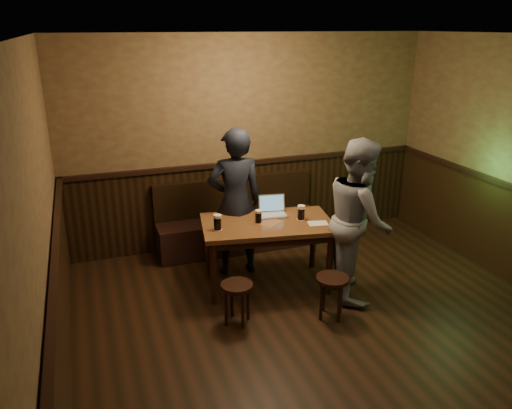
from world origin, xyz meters
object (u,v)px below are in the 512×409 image
object	(u,v)px
laptop	(273,210)
person_grey	(359,219)
stool_left	(237,292)
bench	(238,226)
pint_mid	(258,216)
pint_left	(217,222)
pint_right	(301,213)
stool_right	(332,285)
pub_table	(267,231)
person_suit	(235,202)

from	to	relation	value
laptop	person_grey	world-z (taller)	person_grey
stool_left	bench	bearing A→B (deg)	72.01
pint_mid	pint_left	bearing A→B (deg)	-175.43
stool_left	pint_right	size ratio (longest dim) A/B	2.55
pint_left	person_grey	xyz separation A→B (m)	(1.46, -0.47, 0.02)
pint_right	laptop	bearing A→B (deg)	132.04
bench	stool_right	world-z (taller)	bench
pint_left	pub_table	bearing A→B (deg)	2.62
stool_right	bench	bearing A→B (deg)	100.94
laptop	person_grey	bearing A→B (deg)	-34.65
person_suit	person_grey	world-z (taller)	person_suit
pint_right	pint_left	bearing A→B (deg)	178.04
pub_table	person_grey	bearing A→B (deg)	-19.93
stool_right	person_suit	xyz separation A→B (m)	(-0.62, 1.32, 0.53)
bench	laptop	bearing A→B (deg)	-80.64
stool_right	person_grey	size ratio (longest dim) A/B	0.26
pint_right	pub_table	bearing A→B (deg)	171.19
pub_table	pint_right	size ratio (longest dim) A/B	9.16
pint_right	person_suit	size ratio (longest dim) A/B	0.10
pint_mid	pint_right	distance (m)	0.50
pint_left	person_suit	size ratio (longest dim) A/B	0.10
laptop	bench	bearing A→B (deg)	108.90
laptop	person_suit	world-z (taller)	person_suit
laptop	pint_left	bearing A→B (deg)	-152.66
pint_mid	person_suit	bearing A→B (deg)	107.61
stool_left	pint_right	bearing A→B (deg)	31.77
pint_left	laptop	bearing A→B (deg)	17.80
stool_right	pint_right	bearing A→B (deg)	89.48
stool_right	pint_left	bearing A→B (deg)	138.73
laptop	person_suit	bearing A→B (deg)	158.42
stool_right	pint_right	xyz separation A→B (m)	(0.01, 0.82, 0.50)
pint_left	pint_mid	bearing A→B (deg)	4.57
pub_table	pint_left	distance (m)	0.62
stool_left	stool_right	world-z (taller)	stool_right
pint_left	person_grey	size ratio (longest dim) A/B	0.10
stool_left	pint_left	world-z (taller)	pint_left
pub_table	pint_left	bearing A→B (deg)	-167.58
pint_right	person_suit	world-z (taller)	person_suit
bench	pub_table	distance (m)	1.16
person_suit	laptop	bearing A→B (deg)	153.59
pub_table	person_grey	world-z (taller)	person_grey
stool_left	stool_right	xyz separation A→B (m)	(0.95, -0.22, 0.01)
stool_left	pint_right	xyz separation A→B (m)	(0.96, 0.59, 0.52)
pint_left	pint_mid	size ratio (longest dim) A/B	1.14
stool_left	stool_right	bearing A→B (deg)	-13.13
stool_left	stool_right	size ratio (longest dim) A/B	0.96
bench	pub_table	xyz separation A→B (m)	(0.00, -1.10, 0.37)
laptop	pub_table	bearing A→B (deg)	-115.62
stool_left	pint_left	size ratio (longest dim) A/B	2.51
pint_right	person_grey	bearing A→B (deg)	-42.11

